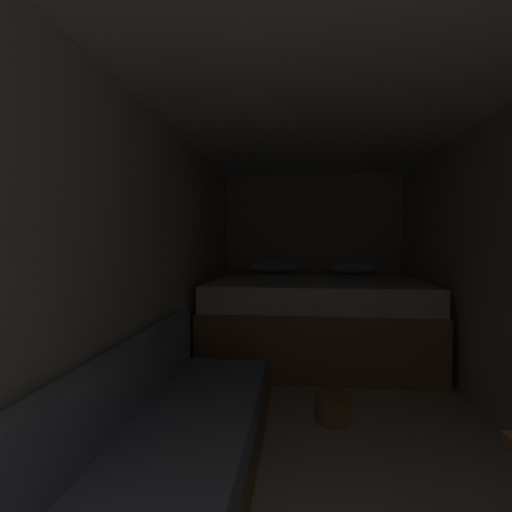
{
  "coord_description": "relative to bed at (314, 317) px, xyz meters",
  "views": [
    {
      "loc": [
        -0.16,
        -0.29,
        1.23
      ],
      "look_at": [
        -0.49,
        2.69,
        1.12
      ],
      "focal_mm": 27.49,
      "sensor_mm": 36.0,
      "label": 1
    }
  ],
  "objects": [
    {
      "name": "wall_left",
      "position": [
        -1.17,
        -1.79,
        0.63
      ],
      "size": [
        0.05,
        5.47,
        2.1
      ],
      "primitive_type": "cube",
      "color": "beige",
      "rests_on": "ground"
    },
    {
      "name": "ceiling_slab",
      "position": [
        0.0,
        -1.79,
        1.71
      ],
      "size": [
        2.39,
        5.47,
        0.05
      ],
      "primitive_type": "cube",
      "color": "white",
      "rests_on": "wall_left"
    },
    {
      "name": "wall_back",
      "position": [
        0.0,
        0.97,
        0.63
      ],
      "size": [
        2.39,
        0.05,
        2.1
      ],
      "primitive_type": "cube",
      "color": "beige",
      "rests_on": "ground"
    },
    {
      "name": "bed",
      "position": [
        0.0,
        0.0,
        0.0
      ],
      "size": [
        2.17,
        1.82,
        0.99
      ],
      "color": "#9E7247",
      "rests_on": "ground"
    },
    {
      "name": "wicker_basket",
      "position": [
        0.07,
        -1.55,
        -0.33
      ],
      "size": [
        0.24,
        0.24,
        0.19
      ],
      "color": "olive",
      "rests_on": "ground"
    },
    {
      "name": "ground_plane",
      "position": [
        0.0,
        -1.79,
        -0.42
      ],
      "size": [
        7.47,
        7.47,
        0.0
      ],
      "primitive_type": "plane",
      "color": "beige"
    },
    {
      "name": "sofa_left",
      "position": [
        -0.8,
        -2.67,
        -0.21
      ],
      "size": [
        0.74,
        2.82,
        0.68
      ],
      "color": "#9E7247",
      "rests_on": "ground"
    }
  ]
}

